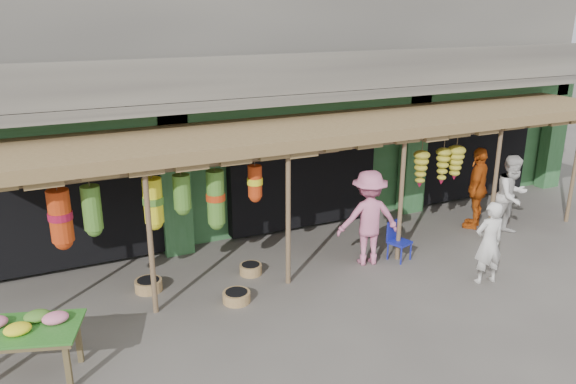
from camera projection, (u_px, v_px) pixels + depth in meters
name	position (u px, v px, depth m)	size (l,w,h in m)	color
ground	(351.00, 264.00, 11.38)	(80.00, 80.00, 0.00)	#514C47
building	(257.00, 72.00, 14.51)	(16.40, 6.80, 7.00)	gray
awning	(326.00, 132.00, 11.20)	(14.00, 2.70, 2.79)	brown
flower_table	(23.00, 331.00, 7.65)	(1.75, 1.34, 0.93)	brown
blue_chair	(397.00, 238.00, 11.48)	(0.49, 0.50, 0.81)	#171F98
basket_left	(149.00, 285.00, 10.27)	(0.50, 0.50, 0.21)	#996845
basket_mid	(237.00, 297.00, 9.88)	(0.49, 0.49, 0.19)	brown
basket_right	(251.00, 269.00, 10.92)	(0.43, 0.43, 0.20)	#A07C4A
person_front	(489.00, 243.00, 10.40)	(0.58, 0.38, 1.60)	silver
person_right	(511.00, 196.00, 12.59)	(0.90, 0.70, 1.86)	silver
person_vendor	(477.00, 188.00, 13.03)	(1.13, 0.47, 1.93)	#C35112
person_shopper	(368.00, 218.00, 11.15)	(1.25, 0.72, 1.94)	#D47094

